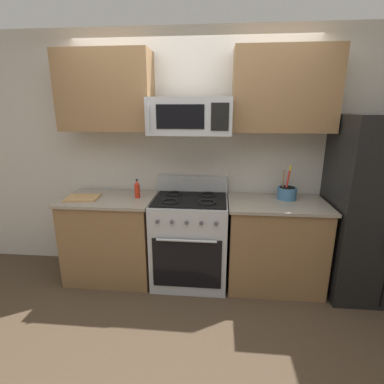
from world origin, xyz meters
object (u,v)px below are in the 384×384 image
at_px(range_oven, 190,239).
at_px(utensil_crock, 287,192).
at_px(bottle_hot_sauce, 137,189).
at_px(refrigerator, 375,209).
at_px(microwave, 190,116).
at_px(cutting_board, 83,198).

xyz_separation_m(range_oven, utensil_crock, (0.99, 0.13, 0.51)).
xyz_separation_m(utensil_crock, bottle_hot_sauce, (-1.54, -0.10, 0.02)).
xyz_separation_m(refrigerator, utensil_crock, (-0.81, 0.14, 0.10)).
bearing_deg(refrigerator, utensil_crock, 169.95).
bearing_deg(utensil_crock, range_oven, -172.71).
bearing_deg(range_oven, utensil_crock, 7.29).
relative_size(refrigerator, microwave, 2.24).
xyz_separation_m(range_oven, microwave, (-0.00, 0.03, 1.26)).
height_order(refrigerator, bottle_hot_sauce, refrigerator).
bearing_deg(microwave, refrigerator, -1.44).
bearing_deg(range_oven, cutting_board, -176.96).
xyz_separation_m(range_oven, refrigerator, (1.79, -0.02, 0.41)).
xyz_separation_m(utensil_crock, cutting_board, (-2.10, -0.19, -0.06)).
bearing_deg(microwave, range_oven, -89.99).
distance_m(utensil_crock, cutting_board, 2.11).
distance_m(range_oven, bottle_hot_sauce, 0.77).
relative_size(cutting_board, bottle_hot_sauce, 1.64).
bearing_deg(refrigerator, range_oven, 179.45).
height_order(range_oven, bottle_hot_sauce, bottle_hot_sauce).
height_order(microwave, utensil_crock, microwave).
bearing_deg(range_oven, microwave, 90.01).
relative_size(range_oven, microwave, 1.39).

